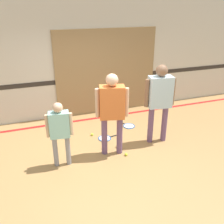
% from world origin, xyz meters
% --- Properties ---
extents(ground_plane, '(16.00, 16.00, 0.00)m').
position_xyz_m(ground_plane, '(0.00, 0.00, 0.00)').
color(ground_plane, '#A87F4C').
extents(wall_back, '(16.00, 0.07, 3.20)m').
position_xyz_m(wall_back, '(0.00, 2.25, 1.60)').
color(wall_back, beige).
rests_on(wall_back, ground_plane).
extents(wall_panel, '(2.90, 0.05, 2.37)m').
position_xyz_m(wall_panel, '(0.80, 2.19, 1.19)').
color(wall_panel, '#93754C').
rests_on(wall_panel, ground_plane).
extents(floor_stripe, '(14.40, 0.10, 0.01)m').
position_xyz_m(floor_stripe, '(0.00, 1.79, 0.00)').
color(floor_stripe, red).
rests_on(floor_stripe, ground_plane).
extents(person_instructor, '(0.65, 0.39, 1.76)m').
position_xyz_m(person_instructor, '(0.17, -0.02, 1.09)').
color(person_instructor, '#6B4C70').
rests_on(person_instructor, ground_plane).
extents(person_student_left, '(0.50, 0.25, 1.34)m').
position_xyz_m(person_student_left, '(-0.90, -0.08, 0.83)').
color(person_student_left, gray).
rests_on(person_student_left, ground_plane).
extents(person_student_right, '(0.68, 0.35, 1.81)m').
position_xyz_m(person_student_right, '(1.33, 0.12, 1.12)').
color(person_student_right, '#6B4C70').
rests_on(person_student_right, ground_plane).
extents(racket_spare_on_floor, '(0.53, 0.35, 0.03)m').
position_xyz_m(racket_spare_on_floor, '(0.22, 0.62, 0.01)').
color(racket_spare_on_floor, blue).
rests_on(racket_spare_on_floor, ground_plane).
extents(racket_second_spare, '(0.41, 0.54, 0.03)m').
position_xyz_m(racket_second_spare, '(1.01, 1.03, 0.01)').
color(racket_second_spare, blue).
rests_on(racket_second_spare, ground_plane).
extents(tennis_ball_near_instructor, '(0.07, 0.07, 0.07)m').
position_xyz_m(tennis_ball_near_instructor, '(0.42, -0.23, 0.03)').
color(tennis_ball_near_instructor, '#CCE038').
rests_on(tennis_ball_near_instructor, ground_plane).
extents(tennis_ball_by_spare_racket, '(0.07, 0.07, 0.07)m').
position_xyz_m(tennis_ball_by_spare_racket, '(-0.04, 0.86, 0.03)').
color(tennis_ball_by_spare_racket, '#CCE038').
rests_on(tennis_ball_by_spare_racket, ground_plane).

